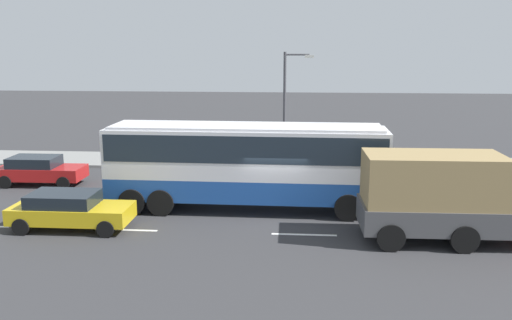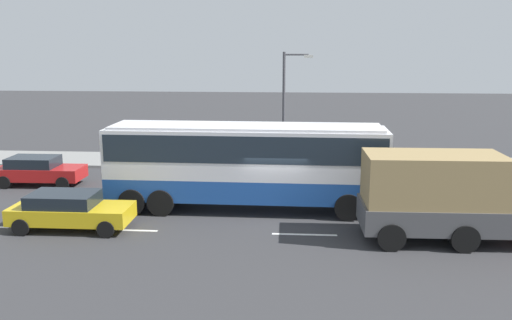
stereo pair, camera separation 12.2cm
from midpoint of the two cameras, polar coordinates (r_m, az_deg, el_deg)
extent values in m
plane|color=#333335|center=(22.69, 1.96, -5.62)|extent=(120.00, 120.00, 0.00)
cube|color=gray|center=(32.14, 2.63, -0.24)|extent=(80.00, 4.00, 0.15)
cube|color=white|center=(21.27, -13.62, -7.17)|extent=(2.40, 0.16, 0.01)
cube|color=white|center=(20.30, 4.93, -7.79)|extent=(2.40, 0.16, 0.01)
cube|color=white|center=(20.82, 16.98, -7.77)|extent=(2.40, 0.16, 0.01)
cube|color=#1E4C9E|center=(22.97, -1.19, -2.75)|extent=(11.61, 2.62, 0.94)
cube|color=silver|center=(22.64, -1.20, 0.86)|extent=(11.61, 2.62, 2.01)
cube|color=#1E2833|center=(22.58, -1.21, 1.61)|extent=(11.38, 2.64, 1.11)
cube|color=#1E2833|center=(22.75, 13.33, 0.85)|extent=(0.15, 2.27, 1.61)
cube|color=silver|center=(22.46, -1.21, 3.53)|extent=(11.15, 2.46, 0.12)
cylinder|color=black|center=(24.17, 9.06, -3.31)|extent=(1.10, 0.31, 1.10)
cylinder|color=black|center=(21.91, 9.49, -4.92)|extent=(1.10, 0.31, 1.10)
cylinder|color=black|center=(24.78, -8.72, -2.92)|extent=(1.10, 0.31, 1.10)
cylinder|color=black|center=(22.58, -10.12, -4.44)|extent=(1.10, 0.31, 1.10)
cylinder|color=black|center=(25.09, -11.39, -2.83)|extent=(1.10, 0.31, 1.10)
cylinder|color=black|center=(22.92, -13.02, -4.32)|extent=(1.10, 0.31, 1.10)
cube|color=#4C4C4F|center=(20.35, 17.69, -5.53)|extent=(4.97, 2.46, 0.90)
cube|color=#997F51|center=(20.01, 17.93, -1.88)|extent=(4.77, 2.36, 1.76)
cylinder|color=black|center=(21.77, 19.12, -5.74)|extent=(0.96, 0.29, 0.96)
cylinder|color=black|center=(19.69, 20.91, -7.73)|extent=(0.96, 0.29, 0.96)
cylinder|color=black|center=(21.23, 12.73, -5.81)|extent=(0.96, 0.29, 0.96)
cylinder|color=black|center=(19.09, 13.84, -7.88)|extent=(0.96, 0.29, 0.96)
cube|color=#B21919|center=(29.14, -21.79, -1.25)|extent=(4.23, 1.77, 0.61)
cube|color=black|center=(29.17, -22.44, -0.18)|extent=(2.33, 1.61, 0.50)
cylinder|color=black|center=(29.36, -18.50, -1.53)|extent=(0.64, 0.21, 0.64)
cylinder|color=black|center=(27.89, -19.74, -2.31)|extent=(0.64, 0.21, 0.64)
cylinder|color=black|center=(30.57, -23.56, -1.40)|extent=(0.64, 0.21, 0.64)
cylinder|color=black|center=(29.16, -25.01, -2.14)|extent=(0.64, 0.21, 0.64)
cube|color=gold|center=(21.79, -18.90, -5.31)|extent=(4.48, 1.79, 0.61)
cube|color=black|center=(21.76, -19.71, -3.90)|extent=(2.47, 1.64, 0.49)
cylinder|color=black|center=(22.09, -14.17, -5.61)|extent=(0.64, 0.20, 0.64)
cylinder|color=black|center=(20.56, -15.64, -7.01)|extent=(0.64, 0.20, 0.64)
cylinder|color=black|center=(23.26, -21.66, -5.21)|extent=(0.64, 0.20, 0.64)
cylinder|color=black|center=(21.82, -23.58, -6.49)|extent=(0.64, 0.20, 0.64)
cylinder|color=brown|center=(30.89, 10.00, -0.03)|extent=(0.14, 0.14, 0.78)
cylinder|color=brown|center=(30.82, 9.73, -0.04)|extent=(0.14, 0.14, 0.78)
cylinder|color=#2672B2|center=(30.72, 9.91, 1.21)|extent=(0.32, 0.32, 0.59)
sphere|color=tan|center=(30.65, 9.94, 1.95)|extent=(0.21, 0.21, 0.21)
cylinder|color=black|center=(32.22, 1.87, 0.73)|extent=(0.14, 0.14, 0.87)
cylinder|color=black|center=(32.29, 1.61, 0.75)|extent=(0.14, 0.14, 0.87)
cylinder|color=#B2333F|center=(32.12, 1.75, 2.08)|extent=(0.32, 0.32, 0.66)
sphere|color=tan|center=(32.04, 1.75, 2.87)|extent=(0.24, 0.24, 0.24)
cylinder|color=#47474C|center=(30.22, 2.80, 5.24)|extent=(0.16, 0.16, 6.36)
cylinder|color=#47474C|center=(30.01, 4.14, 10.98)|extent=(1.32, 0.10, 0.10)
cube|color=silver|center=(30.02, 5.42, 10.77)|extent=(0.50, 0.24, 0.16)
camera|label=1|loc=(0.06, 89.85, 0.03)|focal=38.12mm
camera|label=2|loc=(0.06, -90.15, -0.03)|focal=38.12mm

